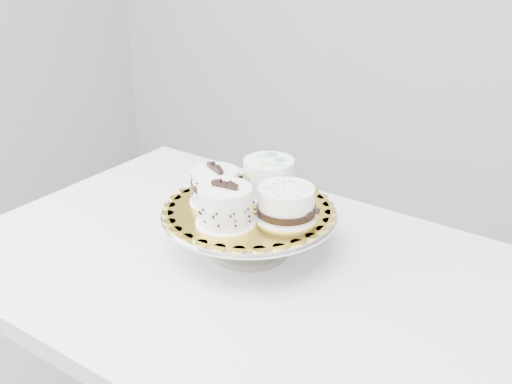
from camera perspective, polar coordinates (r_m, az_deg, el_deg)
The scene contains 7 objects.
table at distance 1.27m, azimuth -0.92°, elevation -9.91°, with size 1.16×0.82×0.75m.
cake_stand at distance 1.23m, azimuth -0.61°, elevation -2.83°, with size 0.34×0.34×0.09m.
cake_board at distance 1.22m, azimuth -0.62°, elevation -1.55°, with size 0.31×0.31×0.00m, color gold.
cake_swirl at distance 1.15m, azimuth -2.75°, elevation -1.29°, with size 0.11×0.11×0.09m.
cake_banded at distance 1.23m, azimuth -3.63°, elevation 0.42°, with size 0.12×0.12×0.08m.
cake_dots at distance 1.26m, azimuth 1.15°, elevation 1.37°, with size 0.13×0.13×0.07m.
cake_ribbon at distance 1.17m, azimuth 2.74°, elevation -1.07°, with size 0.12×0.12×0.06m.
Camera 1 is at (0.64, -0.84, 1.39)m, focal length 45.00 mm.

